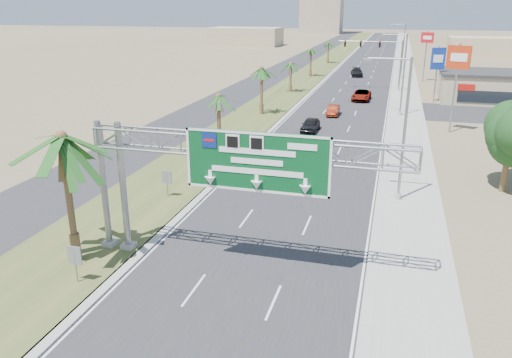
{
  "coord_description": "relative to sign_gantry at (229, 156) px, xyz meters",
  "views": [
    {
      "loc": [
        6.59,
        -12.62,
        13.14
      ],
      "look_at": [
        -0.27,
        12.12,
        4.2
      ],
      "focal_mm": 35.0,
      "sensor_mm": 36.0,
      "label": 1
    }
  ],
  "objects": [
    {
      "name": "car_left_lane",
      "position": [
        -0.94,
        30.87,
        -5.33
      ],
      "size": [
        1.8,
        4.32,
        1.46
      ],
      "primitive_type": "imported",
      "rotation": [
        0.0,
        0.0,
        -0.02
      ],
      "color": "black",
      "rests_on": "ground"
    },
    {
      "name": "pole_sign_red_far",
      "position": [
        12.48,
        74.4,
        0.97
      ],
      "size": [
        2.15,
        1.1,
        8.87
      ],
      "color": "gray",
      "rests_on": "ground"
    },
    {
      "name": "car_right_lane",
      "position": [
        3.06,
        51.72,
        -5.3
      ],
      "size": [
        2.65,
        5.49,
        1.51
      ],
      "primitive_type": "imported",
      "rotation": [
        0.0,
        0.0,
        -0.03
      ],
      "color": "gray",
      "rests_on": "ground"
    },
    {
      "name": "car_far",
      "position": [
        0.19,
        78.49,
        -5.28
      ],
      "size": [
        2.88,
        5.59,
        1.55
      ],
      "primitive_type": "imported",
      "rotation": [
        0.0,
        0.0,
        0.14
      ],
      "color": "black",
      "rests_on": "ground"
    },
    {
      "name": "palm_row_e",
      "position": [
        -8.44,
        75.07,
        -0.97
      ],
      "size": [
        3.99,
        3.99,
        6.15
      ],
      "color": "brown",
      "rests_on": "ground"
    },
    {
      "name": "sidewalk_right",
      "position": [
        9.56,
        100.07,
        -6.01
      ],
      "size": [
        4.0,
        300.0,
        0.1
      ],
      "primitive_type": "cube",
      "color": "#9E9B93",
      "rests_on": "ground"
    },
    {
      "name": "streetlight_far",
      "position": [
        8.36,
        78.07,
        -1.36
      ],
      "size": [
        3.27,
        0.44,
        10.0
      ],
      "color": "gray",
      "rests_on": "ground"
    },
    {
      "name": "palm_row_d",
      "position": [
        -8.44,
        56.07,
        -1.64
      ],
      "size": [
        3.99,
        3.99,
        5.45
      ],
      "color": "brown",
      "rests_on": "ground"
    },
    {
      "name": "signal_mast",
      "position": [
        6.23,
        62.05,
        -1.21
      ],
      "size": [
        10.28,
        0.71,
        8.0
      ],
      "color": "gray",
      "rests_on": "ground"
    },
    {
      "name": "median_signback_a",
      "position": [
        -6.74,
        -3.93,
        -4.61
      ],
      "size": [
        0.75,
        0.08,
        2.08
      ],
      "color": "gray",
      "rests_on": "ground"
    },
    {
      "name": "car_mid_lane",
      "position": [
        0.42,
        40.04,
        -5.41
      ],
      "size": [
        1.42,
        3.93,
        1.29
      ],
      "primitive_type": "imported",
      "rotation": [
        0.0,
        0.0,
        0.01
      ],
      "color": "#651909",
      "rests_on": "ground"
    },
    {
      "name": "building_distant_left",
      "position": [
        -43.94,
        150.07,
        -3.06
      ],
      "size": [
        24.0,
        14.0,
        6.0
      ],
      "primitive_type": "cube",
      "color": "tan",
      "rests_on": "ground"
    },
    {
      "name": "median_grass",
      "position": [
        -8.94,
        100.07,
        -6.0
      ],
      "size": [
        7.0,
        300.0,
        0.12
      ],
      "primitive_type": "cube",
      "color": "#3B4F22",
      "rests_on": "ground"
    },
    {
      "name": "sign_gantry",
      "position": [
        0.0,
        0.0,
        0.0
      ],
      "size": [
        16.75,
        1.24,
        7.5
      ],
      "color": "gray",
      "rests_on": "ground"
    },
    {
      "name": "opposing_road",
      "position": [
        -15.94,
        100.07,
        -6.05
      ],
      "size": [
        8.0,
        300.0,
        0.02
      ],
      "primitive_type": "cube",
      "color": "#28282B",
      "rests_on": "ground"
    },
    {
      "name": "palm_row_b",
      "position": [
        -8.44,
        22.07,
        -1.16
      ],
      "size": [
        3.99,
        3.99,
        5.95
      ],
      "color": "brown",
      "rests_on": "ground"
    },
    {
      "name": "store_building",
      "position": [
        23.06,
        56.07,
        -4.06
      ],
      "size": [
        18.0,
        10.0,
        4.0
      ],
      "primitive_type": "cube",
      "color": "tan",
      "rests_on": "ground"
    },
    {
      "name": "oak_near",
      "position": [
        16.06,
        16.07,
        -1.53
      ],
      "size": [
        4.5,
        4.5,
        6.8
      ],
      "color": "brown",
      "rests_on": "ground"
    },
    {
      "name": "road",
      "position": [
        1.06,
        100.07,
        -6.05
      ],
      "size": [
        12.0,
        300.0,
        0.02
      ],
      "primitive_type": "cube",
      "color": "#28282B",
      "rests_on": "ground"
    },
    {
      "name": "palm_row_f",
      "position": [
        -8.44,
        100.07,
        -1.35
      ],
      "size": [
        3.99,
        3.99,
        5.75
      ],
      "color": "brown",
      "rests_on": "ground"
    },
    {
      "name": "building_distant_right",
      "position": [
        31.06,
        130.07,
        -3.56
      ],
      "size": [
        20.0,
        12.0,
        5.0
      ],
      "primitive_type": "cube",
      "color": "tan",
      "rests_on": "ground"
    },
    {
      "name": "palm_row_c",
      "position": [
        -8.44,
        38.07,
        -0.39
      ],
      "size": [
        3.99,
        3.99,
        6.75
      ],
      "color": "brown",
      "rests_on": "ground"
    },
    {
      "name": "streetlight_mid",
      "position": [
        8.36,
        42.07,
        -1.36
      ],
      "size": [
        3.27,
        0.44,
        10.0
      ],
      "color": "gray",
      "rests_on": "ground"
    },
    {
      "name": "streetlight_near",
      "position": [
        8.36,
        12.07,
        -1.36
      ],
      "size": [
        3.27,
        0.44,
        10.0
      ],
      "color": "gray",
      "rests_on": "ground"
    },
    {
      "name": "pole_sign_blue",
      "position": [
        13.18,
        53.35,
        -0.25
      ],
      "size": [
        1.98,
        0.99,
        7.82
      ],
      "color": "gray",
      "rests_on": "ground"
    },
    {
      "name": "pole_sign_red_near",
      "position": [
        13.84,
        34.54,
        1.41
      ],
      "size": [
        2.36,
        1.08,
        9.45
      ],
      "color": "gray",
      "rests_on": "ground"
    },
    {
      "name": "palm_near",
      "position": [
        -8.14,
        -1.93,
        0.87
      ],
      "size": [
        5.7,
        5.7,
        8.35
      ],
      "color": "brown",
      "rests_on": "ground"
    },
    {
      "name": "median_signback_b",
      "position": [
        -7.44,
        8.07,
        -4.61
      ],
      "size": [
        0.75,
        0.08,
        2.08
      ],
      "color": "gray",
      "rests_on": "ground"
    }
  ]
}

